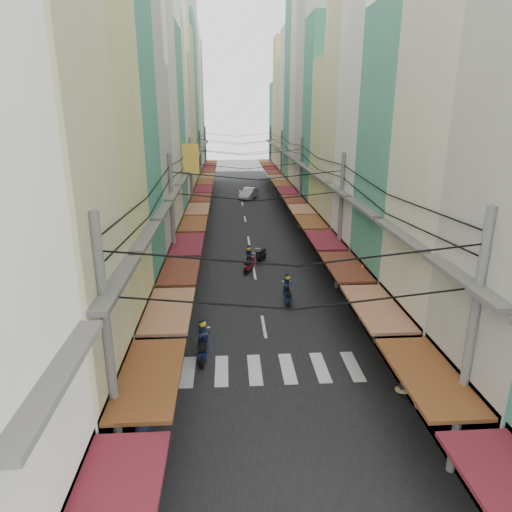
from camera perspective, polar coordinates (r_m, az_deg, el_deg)
name	(u,v)px	position (r m, az deg, el deg)	size (l,w,h in m)	color
ground	(261,310)	(25.18, 0.62, -6.80)	(160.00, 160.00, 0.00)	slate
road	(246,224)	(44.13, -1.29, 4.04)	(10.00, 80.00, 0.02)	black
sidewalk_left	(178,225)	(44.35, -9.73, 3.89)	(3.00, 80.00, 0.06)	gray
sidewalk_right	(312,223)	(44.85, 7.06, 4.16)	(3.00, 80.00, 0.06)	gray
crosswalk	(271,369)	(19.89, 1.92, -13.92)	(7.55, 2.40, 0.01)	silver
building_row_left	(150,119)	(39.90, -13.10, 16.33)	(7.80, 67.67, 23.70)	silver
building_row_right	(341,123)	(40.46, 10.57, 15.97)	(7.80, 68.98, 22.59)	#3F8C72
utility_poles	(248,160)	(38.09, -1.04, 11.91)	(10.20, 66.13, 8.20)	slate
white_car	(249,199)	(57.11, -0.90, 7.19)	(4.65, 1.82, 1.64)	silver
bicycle	(358,292)	(28.33, 12.65, -4.38)	(0.57, 1.51, 1.04)	black
moving_scooters	(250,290)	(26.37, -0.74, -4.32)	(4.98, 15.36, 1.91)	black
parked_scooters	(355,340)	(21.60, 12.25, -10.23)	(13.00, 12.96, 1.00)	black
pedestrians	(168,302)	(24.11, -10.97, -5.63)	(12.61, 19.97, 2.19)	black
market_umbrella	(471,342)	(18.78, 25.33, -9.73)	(2.52, 2.52, 2.66)	#B2B2B7
traffic_sign	(362,280)	(23.41, 13.09, -2.99)	(0.10, 0.70, 3.20)	slate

